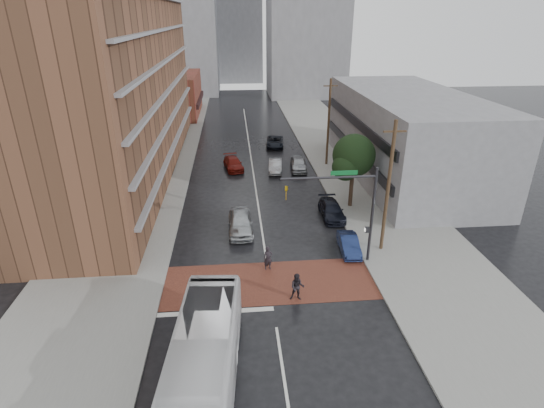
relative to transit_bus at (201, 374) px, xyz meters
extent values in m
plane|color=black|center=(3.86, 8.75, -1.70)|extent=(160.00, 160.00, 0.00)
cube|color=brown|center=(3.86, 9.25, -1.69)|extent=(14.00, 5.00, 0.02)
cube|color=gray|center=(-7.64, 33.75, -1.62)|extent=(9.00, 90.00, 0.15)
cube|color=gray|center=(15.36, 33.75, -1.62)|extent=(9.00, 90.00, 0.15)
cube|color=brown|center=(-10.14, 32.75, 12.30)|extent=(10.00, 44.00, 28.00)
cube|color=brown|center=(-8.14, 62.75, 1.80)|extent=(8.00, 16.00, 7.00)
cube|color=gray|center=(20.36, 28.75, 2.80)|extent=(11.00, 26.00, 9.00)
cube|color=gray|center=(-10.14, 86.75, 14.30)|extent=(18.00, 16.00, 32.00)
cube|color=gray|center=(17.86, 80.75, 16.30)|extent=(16.00, 14.00, 36.00)
cube|color=gray|center=(3.86, 103.75, 10.30)|extent=(12.00, 10.00, 24.00)
cylinder|color=#332319|center=(12.36, 20.75, 0.30)|extent=(0.36, 0.36, 4.00)
sphere|color=black|center=(12.36, 20.75, 3.30)|extent=(3.80, 3.80, 3.80)
sphere|color=black|center=(11.46, 19.95, 2.50)|extent=(2.40, 2.40, 2.40)
sphere|color=black|center=(13.16, 21.55, 2.70)|extent=(2.60, 2.60, 2.60)
cylinder|color=#2D2D33|center=(11.16, 11.25, 1.90)|extent=(0.20, 0.20, 7.20)
cylinder|color=#2D2D33|center=(7.96, 11.25, 4.90)|extent=(6.40, 0.16, 0.16)
imported|color=gold|center=(5.16, 11.25, 3.90)|extent=(0.20, 0.16, 1.00)
cube|color=#0C5926|center=(8.96, 11.25, 5.20)|extent=(1.80, 0.05, 0.30)
cube|color=#2D2D33|center=(10.91, 11.25, 0.90)|extent=(0.30, 0.30, 0.35)
cylinder|color=#473321|center=(12.66, 12.75, 3.30)|extent=(0.26, 0.26, 10.00)
cube|color=#473321|center=(12.66, 12.75, 7.50)|extent=(1.60, 0.12, 0.12)
cylinder|color=#473321|center=(12.66, 32.75, 3.30)|extent=(0.26, 0.26, 10.00)
cube|color=#473321|center=(12.66, 32.75, 7.50)|extent=(1.60, 0.12, 0.12)
imported|color=silver|center=(0.00, 0.00, 0.00)|extent=(3.82, 12.39, 3.40)
imported|color=black|center=(3.89, 10.90, -0.82)|extent=(0.71, 0.54, 1.76)
imported|color=black|center=(5.42, 7.25, -0.78)|extent=(1.00, 0.84, 1.85)
imported|color=#ACB0B4|center=(2.10, 16.72, -0.86)|extent=(2.03, 4.94, 1.68)
imported|color=#919498|center=(6.39, 31.08, -1.02)|extent=(1.86, 4.24, 1.36)
imported|color=maroon|center=(1.64, 32.34, -1.04)|extent=(2.61, 4.81, 1.32)
imported|color=black|center=(7.34, 41.03, -1.03)|extent=(2.77, 5.07, 1.35)
imported|color=#16234F|center=(10.16, 12.75, -1.09)|extent=(1.51, 3.80, 1.23)
imported|color=black|center=(10.16, 18.75, -1.04)|extent=(1.87, 4.58, 1.33)
imported|color=#93969A|center=(9.10, 31.34, -0.94)|extent=(2.14, 4.59, 1.52)
camera|label=1|loc=(1.86, -14.41, 14.70)|focal=28.00mm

